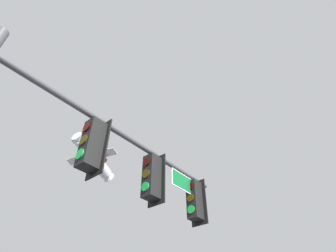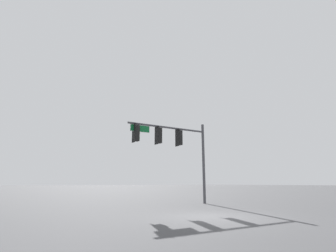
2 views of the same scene
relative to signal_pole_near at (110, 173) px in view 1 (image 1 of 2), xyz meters
name	(u,v)px [view 1 (image 1 of 2)]	position (x,y,z in m)	size (l,w,h in m)	color
signal_pole_near	(110,173)	(0.00, 0.00, 0.00)	(6.51, 0.84, 6.10)	#47474C
airplane	(94,158)	(46.42, 64.40, 47.83)	(22.50, 20.01, 14.46)	silver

